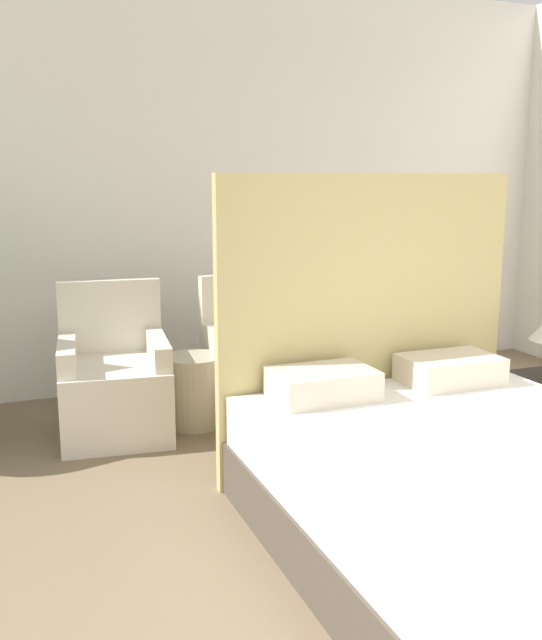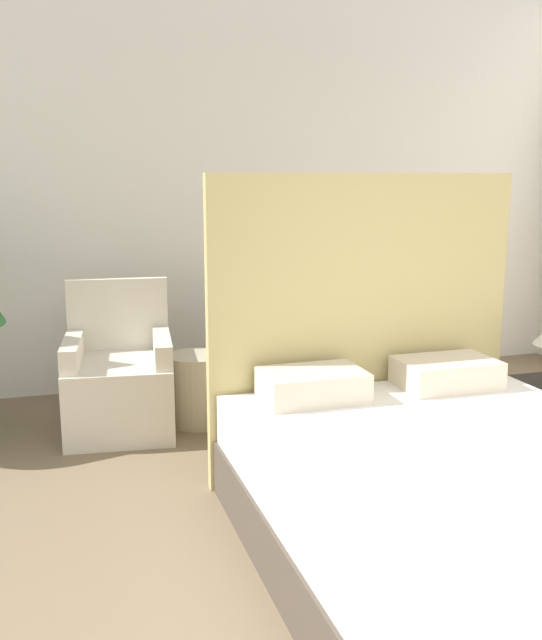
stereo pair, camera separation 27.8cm
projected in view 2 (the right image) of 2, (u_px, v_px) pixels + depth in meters
wall_back at (238, 187)px, 5.21m from camera, size 10.00×0.06×2.90m
bed at (458, 491)px, 2.83m from camera, size 1.61×2.10×1.54m
armchair_near_window_left at (119, 386)px, 4.32m from camera, size 0.70×0.76×0.89m
armchair_near_window_right at (270, 373)px, 4.59m from camera, size 0.71×0.77×0.89m
side_table at (198, 389)px, 4.45m from camera, size 0.38×0.38×0.44m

